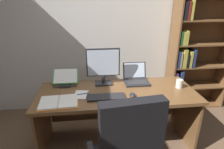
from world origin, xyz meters
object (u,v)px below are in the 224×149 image
object	(u,v)px
notepad	(81,95)
coffee_mug	(179,84)
open_binder	(59,102)
pen	(82,94)
desk	(116,102)
computer_mouse	(133,95)
reading_stand_with_book	(66,78)
laptop	(136,78)
monitor	(103,67)
bookshelf	(195,43)
keyboard	(106,97)

from	to	relation	value
notepad	coffee_mug	size ratio (longest dim) A/B	1.99
open_binder	pen	distance (m)	0.29
desk	pen	world-z (taller)	pen
computer_mouse	reading_stand_with_book	xyz separation A→B (m)	(-0.79, 0.45, 0.06)
desk	coffee_mug	size ratio (longest dim) A/B	17.90
laptop	reading_stand_with_book	world-z (taller)	laptop
open_binder	coffee_mug	distance (m)	1.46
computer_mouse	notepad	world-z (taller)	computer_mouse
laptop	notepad	world-z (taller)	laptop
monitor	open_binder	size ratio (longest dim) A/B	1.12
pen	coffee_mug	distance (m)	1.20
bookshelf	computer_mouse	distance (m)	1.59
keyboard	pen	distance (m)	0.28
laptop	open_binder	world-z (taller)	laptop
bookshelf	monitor	xyz separation A→B (m)	(-1.52, -0.57, -0.14)
monitor	open_binder	bearing A→B (deg)	-139.01
laptop	computer_mouse	distance (m)	0.42
reading_stand_with_book	pen	xyz separation A→B (m)	(0.22, -0.35, -0.07)
computer_mouse	coffee_mug	xyz separation A→B (m)	(0.63, 0.17, 0.03)
desk	coffee_mug	bearing A→B (deg)	-4.40
monitor	notepad	xyz separation A→B (m)	(-0.29, -0.29, -0.23)
bookshelf	keyboard	size ratio (longest dim) A/B	5.28
computer_mouse	coffee_mug	bearing A→B (deg)	14.84
monitor	computer_mouse	world-z (taller)	monitor
keyboard	open_binder	world-z (taller)	same
laptop	coffee_mug	world-z (taller)	laptop
computer_mouse	monitor	bearing A→B (deg)	127.22
bookshelf	reading_stand_with_book	bearing A→B (deg)	-165.72
desk	monitor	bearing A→B (deg)	130.59
open_binder	notepad	world-z (taller)	open_binder
coffee_mug	monitor	bearing A→B (deg)	166.19
open_binder	pen	bearing A→B (deg)	28.98
laptop	keyboard	xyz separation A→B (m)	(-0.43, -0.40, -0.04)
monitor	open_binder	xyz separation A→B (m)	(-0.51, -0.44, -0.22)
desk	laptop	distance (m)	0.42
computer_mouse	pen	distance (m)	0.57
computer_mouse	coffee_mug	world-z (taller)	coffee_mug
bookshelf	laptop	size ratio (longest dim) A/B	7.12
bookshelf	notepad	world-z (taller)	bookshelf
keyboard	computer_mouse	world-z (taller)	computer_mouse
bookshelf	monitor	size ratio (longest dim) A/B	4.72
monitor	reading_stand_with_book	xyz separation A→B (m)	(-0.49, 0.06, -0.15)
reading_stand_with_book	notepad	world-z (taller)	reading_stand_with_book
keyboard	monitor	bearing A→B (deg)	90.00
keyboard	reading_stand_with_book	xyz separation A→B (m)	(-0.49, 0.45, 0.07)
notepad	coffee_mug	xyz separation A→B (m)	(1.21, 0.06, 0.05)
keyboard	computer_mouse	xyz separation A→B (m)	(0.30, 0.00, 0.01)
computer_mouse	desk	bearing A→B (deg)	124.51
monitor	laptop	distance (m)	0.47
desk	laptop	size ratio (longest dim) A/B	6.06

